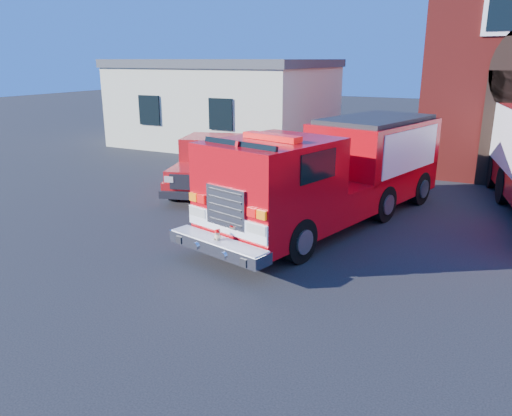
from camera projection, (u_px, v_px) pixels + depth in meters
The scene contains 4 objects.
ground at pixel (279, 247), 12.11m from camera, with size 100.00×100.00×0.00m, color black.
side_building at pixel (227, 101), 26.48m from camera, with size 10.20×8.20×4.35m.
fire_engine at pixel (335, 172), 13.58m from camera, with size 4.59×9.24×2.74m.
pickup_truck at pixel (216, 163), 17.37m from camera, with size 3.64×6.04×1.86m.
Camera 1 is at (4.69, -10.32, 4.38)m, focal length 35.00 mm.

